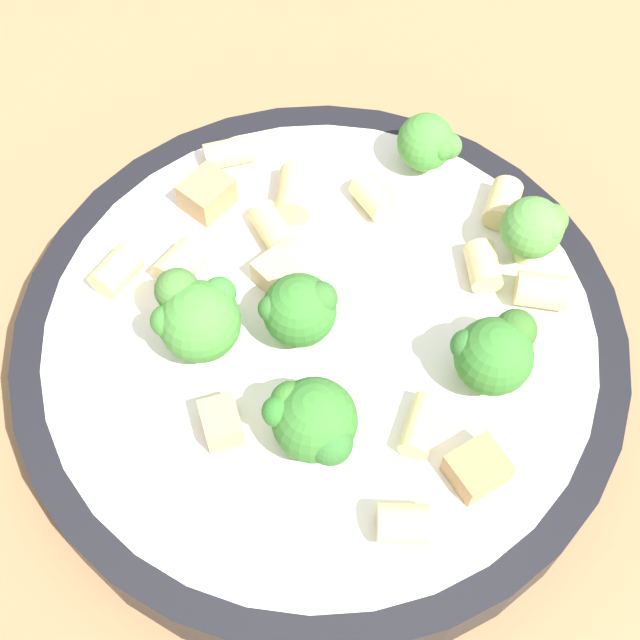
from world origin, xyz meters
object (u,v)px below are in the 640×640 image
rigatoni_2 (373,197)px  rigatoni_5 (503,203)px  rigatoni_9 (302,192)px  chicken_chunk_0 (280,276)px  broccoli_floret_2 (313,421)px  broccoli_floret_1 (301,311)px  broccoli_floret_5 (428,143)px  chicken_chunk_2 (477,469)px  rigatoni_0 (421,425)px  chicken_chunk_3 (221,423)px  broccoli_floret_0 (535,228)px  broccoli_floret_4 (495,353)px  rigatoni_4 (540,288)px  rigatoni_7 (116,271)px  rigatoni_10 (229,153)px  rigatoni_1 (273,228)px  rigatoni_8 (403,524)px  chicken_chunk_1 (207,194)px  rigatoni_3 (483,266)px  rigatoni_6 (180,265)px  pasta_bowl (320,346)px  broccoli_floret_3 (196,310)px

rigatoni_2 → rigatoni_5: size_ratio=0.90×
rigatoni_9 → chicken_chunk_0: bearing=-110.8°
broccoli_floret_2 → rigatoni_9: broccoli_floret_2 is taller
broccoli_floret_1 → broccoli_floret_5: (0.08, 0.09, -0.00)m
chicken_chunk_0 → chicken_chunk_2: (0.07, -0.11, 0.00)m
rigatoni_0 → chicken_chunk_3: bearing=170.1°
broccoli_floret_0 → broccoli_floret_4: 0.07m
rigatoni_4 → chicken_chunk_2: rigatoni_4 is taller
broccoli_floret_2 → chicken_chunk_0: 0.08m
broccoli_floret_4 → rigatoni_7: size_ratio=1.72×
broccoli_floret_1 → rigatoni_2: 0.08m
broccoli_floret_0 → rigatoni_10: (-0.13, 0.08, -0.02)m
broccoli_floret_5 → rigatoni_1: 0.09m
broccoli_floret_2 → rigatoni_8: 0.05m
broccoli_floret_0 → rigatoni_0: (-0.07, -0.08, -0.02)m
rigatoni_10 → rigatoni_1: bearing=-73.3°
rigatoni_10 → rigatoni_0: bearing=-68.8°
chicken_chunk_3 → rigatoni_2: bearing=51.4°
broccoli_floret_1 → rigatoni_1: 0.06m
chicken_chunk_1 → broccoli_floret_0: bearing=-21.3°
rigatoni_10 → chicken_chunk_2: (0.08, -0.19, 0.00)m
rigatoni_5 → rigatoni_2: bearing=166.6°
rigatoni_7 → broccoli_floret_1: bearing=-28.4°
broccoli_floret_0 → rigatoni_7: size_ratio=1.73×
broccoli_floret_2 → rigatoni_3: 0.12m
broccoli_floret_2 → rigatoni_10: (-0.02, 0.16, -0.01)m
rigatoni_6 → chicken_chunk_2: bearing=-47.0°
rigatoni_8 → rigatoni_5: bearing=61.2°
broccoli_floret_0 → rigatoni_9: (-0.10, 0.05, -0.02)m
rigatoni_7 → chicken_chunk_3: (0.04, -0.08, -0.00)m
broccoli_floret_5 → rigatoni_2: (-0.03, -0.02, -0.01)m
broccoli_floret_4 → broccoli_floret_5: size_ratio=1.18×
rigatoni_0 → rigatoni_8: size_ratio=1.29×
broccoli_floret_2 → rigatoni_8: bearing=-56.7°
broccoli_floret_0 → rigatoni_4: size_ratio=1.65×
broccoli_floret_0 → rigatoni_8: size_ratio=1.87×
broccoli_floret_5 → rigatoni_7: size_ratio=1.47×
broccoli_floret_4 → chicken_chunk_3: bearing=-176.8°
broccoli_floret_5 → rigatoni_0: broccoli_floret_5 is taller
broccoli_floret_4 → rigatoni_8: (-0.05, -0.06, -0.01)m
rigatoni_8 → rigatoni_10: size_ratio=0.83×
rigatoni_2 → rigatoni_5: 0.06m
pasta_bowl → rigatoni_3: bearing=12.5°
pasta_bowl → broccoli_floret_3: 0.07m
rigatoni_10 → chicken_chunk_2: size_ratio=1.12×
rigatoni_5 → chicken_chunk_1: chicken_chunk_1 is taller
broccoli_floret_0 → rigatoni_2: broccoli_floret_0 is taller
broccoli_floret_0 → broccoli_floret_4: size_ratio=1.00×
broccoli_floret_0 → chicken_chunk_0: size_ratio=1.73×
broccoli_floret_0 → rigatoni_6: bearing=174.0°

